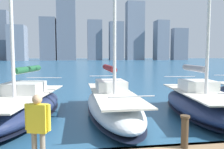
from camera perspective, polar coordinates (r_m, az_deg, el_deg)
The scene contains 6 objects.
city_skyline at distance 167.97m, azimuth -9.04°, elevation 9.61°, with size 173.13×25.27×45.72m.
sailboat_grey at distance 12.27m, azimuth 22.10°, elevation -6.79°, with size 3.52×7.45×10.32m.
sailboat_maroon at distance 11.38m, azimuth 0.05°, elevation -7.36°, with size 2.62×8.63×10.29m.
sailboat_forest at distance 11.57m, azimuth -22.75°, elevation -7.61°, with size 4.25×8.23×10.53m.
person_yellow_shirt at distance 5.35m, azimuth -18.80°, elevation -11.94°, with size 0.59×0.31×1.67m.
mooring_post at distance 6.51m, azimuth 18.47°, elevation -13.83°, with size 0.26×0.26×0.91m.
Camera 1 is at (1.39, 4.38, 3.13)m, focal length 35.00 mm.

